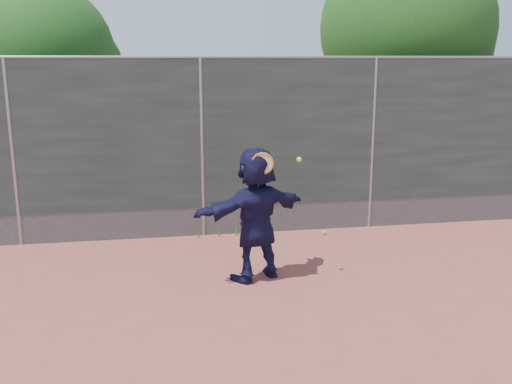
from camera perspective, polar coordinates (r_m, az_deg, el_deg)
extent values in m
plane|color=#9E4C42|center=(6.70, -2.61, -13.23)|extent=(80.00, 80.00, 0.00)
imported|color=#151438|center=(7.74, 0.00, -2.21)|extent=(1.78, 1.17, 1.84)
sphere|color=#C3F035|center=(9.98, 6.84, -4.05)|extent=(0.07, 0.07, 0.07)
cube|color=#38423D|center=(9.56, -5.45, 5.76)|extent=(20.00, 0.04, 2.50)
cube|color=slate|center=(9.86, -5.26, -2.91)|extent=(20.00, 0.03, 0.50)
cylinder|color=gray|center=(9.48, -5.61, 13.27)|extent=(20.00, 0.05, 0.05)
cylinder|color=gray|center=(9.83, -23.16, 3.48)|extent=(0.06, 0.06, 3.00)
cylinder|color=gray|center=(9.59, -5.41, 4.28)|extent=(0.06, 0.06, 3.00)
cylinder|color=gray|center=(10.27, 11.56, 4.66)|extent=(0.06, 0.06, 3.00)
torus|color=orange|center=(7.40, 0.65, 2.87)|extent=(0.29, 0.06, 0.29)
cylinder|color=beige|center=(7.40, 0.65, 2.87)|extent=(0.25, 0.04, 0.25)
cylinder|color=black|center=(7.45, 0.24, 1.37)|extent=(0.04, 0.13, 0.33)
sphere|color=#C3F035|center=(7.59, 4.34, 3.25)|extent=(0.07, 0.07, 0.07)
cylinder|color=#382314|center=(12.89, 14.21, 5.32)|extent=(0.28, 0.28, 2.60)
sphere|color=#23561C|center=(12.79, 14.80, 15.53)|extent=(3.60, 3.60, 3.60)
sphere|color=#23561C|center=(13.27, 17.26, 13.72)|extent=(2.52, 2.52, 2.52)
cylinder|color=#382314|center=(12.79, -20.06, 3.96)|extent=(0.28, 0.28, 2.20)
sphere|color=#23561C|center=(12.65, -20.76, 12.59)|extent=(3.00, 3.00, 3.00)
sphere|color=#23561C|center=(12.76, -17.79, 11.45)|extent=(2.10, 2.10, 2.10)
cone|color=#387226|center=(9.81, -3.72, -3.71)|extent=(0.03, 0.03, 0.26)
cone|color=#387226|center=(9.85, -2.00, -3.49)|extent=(0.03, 0.03, 0.30)
cone|color=#387226|center=(9.76, -5.76, -3.95)|extent=(0.03, 0.03, 0.22)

